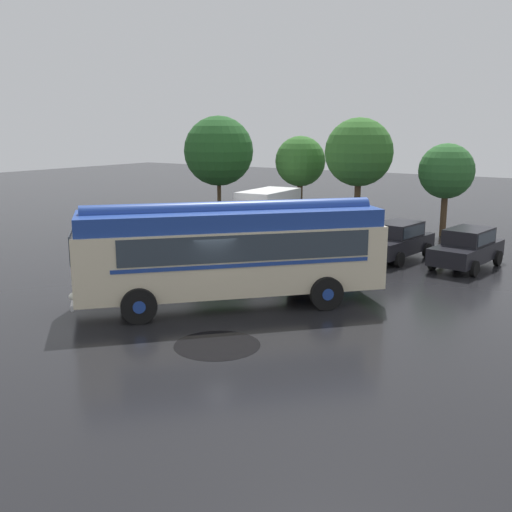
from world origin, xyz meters
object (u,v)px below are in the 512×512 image
car_mid_left (350,234)px  box_van (262,213)px  car_mid_right (397,240)px  car_far_right (467,248)px  vintage_bus (231,249)px  car_near_left (289,229)px

car_mid_left → box_van: size_ratio=0.73×
car_mid_right → car_far_right: same height
vintage_bus → car_mid_right: (2.04, 9.93, -1.05)m
car_mid_right → box_van: box_van is taller
vintage_bus → car_mid_left: size_ratio=2.10×
vintage_bus → car_mid_right: bearing=78.4°
car_near_left → car_mid_left: bearing=6.0°
vintage_bus → car_near_left: 10.55m
car_near_left → car_far_right: size_ratio=0.98×
car_near_left → car_mid_right: same height
box_van → vintage_bus: bearing=-61.8°
car_near_left → car_mid_left: 3.15m
car_mid_right → vintage_bus: bearing=-101.6°
vintage_bus → car_mid_left: vintage_bus is taller
car_near_left → car_mid_left: same height
car_mid_left → car_mid_right: 2.47m
vintage_bus → car_mid_right: vintage_bus is taller
vintage_bus → car_far_right: vintage_bus is taller
car_mid_right → box_van: size_ratio=0.75×
vintage_bus → car_far_right: size_ratio=2.06×
car_mid_left → car_far_right: bearing=-2.6°
vintage_bus → car_mid_left: 10.28m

